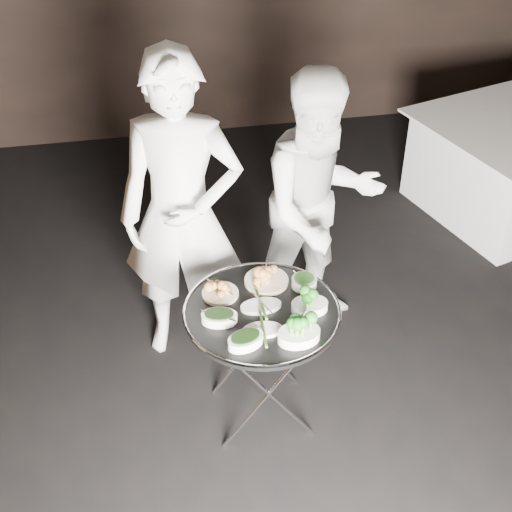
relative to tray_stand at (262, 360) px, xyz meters
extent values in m
cube|color=black|center=(0.08, -0.10, -0.42)|extent=(6.00, 7.00, 0.05)
cylinder|color=silver|center=(0.00, -0.19, -0.05)|extent=(0.49, 0.02, 0.71)
cylinder|color=silver|center=(0.00, -0.19, -0.05)|extent=(0.49, 0.02, 0.71)
cylinder|color=silver|center=(0.00, 0.19, -0.05)|extent=(0.49, 0.02, 0.71)
cylinder|color=silver|center=(0.00, 0.19, -0.05)|extent=(0.49, 0.02, 0.71)
cylinder|color=silver|center=(-0.21, 0.00, 0.28)|extent=(0.02, 0.41, 0.02)
cylinder|color=silver|center=(0.21, 0.00, 0.28)|extent=(0.02, 0.41, 0.02)
cylinder|color=black|center=(0.00, 0.00, 0.32)|extent=(0.75, 0.75, 0.03)
torus|color=silver|center=(0.00, 0.00, 0.33)|extent=(0.77, 0.77, 0.02)
cylinder|color=beige|center=(-0.18, 0.15, 0.34)|extent=(0.18, 0.18, 0.02)
cylinder|color=beige|center=(0.06, 0.21, 0.34)|extent=(0.22, 0.22, 0.02)
cylinder|color=silver|center=(0.24, 0.14, 0.36)|extent=(0.13, 0.13, 0.05)
cylinder|color=silver|center=(-0.18, 0.16, 0.38)|extent=(0.12, 0.15, 0.01)
cylinder|color=silver|center=(0.05, 0.21, 0.38)|extent=(0.07, 0.17, 0.01)
cylinder|color=silver|center=(0.23, 0.13, 0.38)|extent=(0.05, 0.18, 0.01)
cylinder|color=silver|center=(-0.22, -0.05, 0.38)|extent=(0.15, 0.11, 0.01)
cylinder|color=silver|center=(0.22, -0.05, 0.38)|extent=(0.11, 0.15, 0.01)
cylinder|color=silver|center=(0.00, 0.01, 0.38)|extent=(0.07, 0.17, 0.01)
imported|color=silver|center=(-0.31, 0.63, 0.51)|extent=(0.75, 0.58, 1.82)
imported|color=silver|center=(0.47, 0.72, 0.41)|extent=(0.90, 0.76, 1.63)
cube|color=silver|center=(2.22, 1.66, -0.05)|extent=(1.10, 1.10, 0.69)
camera|label=1|loc=(-0.51, -2.54, 2.60)|focal=50.00mm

